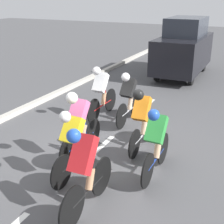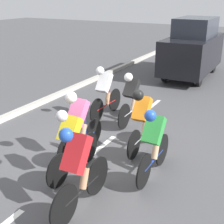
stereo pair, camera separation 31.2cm
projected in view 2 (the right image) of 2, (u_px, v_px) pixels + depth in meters
ground_plane at (96, 151)px, 7.03m from camera, size 60.00×60.00×0.00m
lane_stripe_mid at (100, 148)px, 7.17m from camera, size 0.12×1.40×0.01m
lane_stripe_far at (151, 106)px, 9.79m from camera, size 0.12×1.40×0.01m
curb at (0, 120)px, 8.57m from camera, size 0.20×27.00×0.14m
cyclist_red at (78, 167)px, 4.84m from camera, size 0.34×1.65×1.56m
cyclist_orange at (142, 118)px, 6.78m from camera, size 0.33×1.62×1.50m
cyclist_yellow at (71, 141)px, 5.84m from camera, size 0.33×1.67×1.44m
cyclist_green at (154, 141)px, 5.78m from camera, size 0.33×1.62×1.47m
cyclist_white at (105, 90)px, 8.67m from camera, size 0.32×1.73×1.52m
cyclist_black at (132, 97)px, 8.27m from camera, size 0.34×1.67×1.46m
cyclist_pink at (78, 121)px, 6.55m from camera, size 0.34×1.68×1.53m
support_car at (193, 48)px, 12.91m from camera, size 1.70×4.10×2.41m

